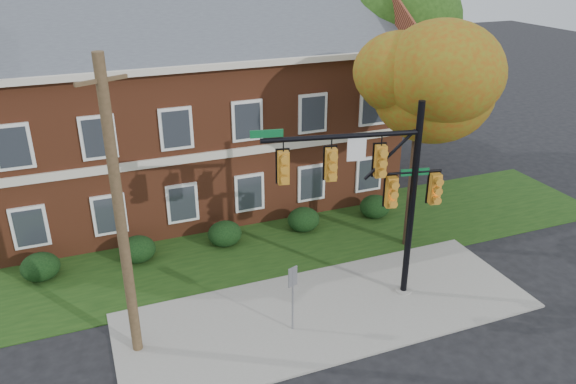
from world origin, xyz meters
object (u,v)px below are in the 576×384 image
object	(u,v)px
hedge_right	(303,220)
sign_post	(293,288)
tree_right_rear	(399,12)
hedge_center	(225,234)
traffic_signal	(377,184)
hedge_left	(138,249)
utility_pole	(120,217)
hedge_far_left	(40,267)
tree_near_right	(430,85)
apartment_building	(189,96)
hedge_far_right	(375,207)

from	to	relation	value
hedge_right	sign_post	bearing A→B (deg)	-115.83
tree_right_rear	hedge_center	bearing A→B (deg)	-151.63
traffic_signal	sign_post	size ratio (longest dim) A/B	2.96
hedge_left	utility_pole	bearing A→B (deg)	-98.06
traffic_signal	hedge_far_left	bearing A→B (deg)	164.39
tree_near_right	tree_right_rear	size ratio (longest dim) A/B	0.81
hedge_far_left	tree_near_right	world-z (taller)	tree_near_right
tree_right_rear	utility_pole	xyz separation A→B (m)	(-15.57, -11.45, -3.54)
apartment_building	tree_near_right	distance (m)	10.97
hedge_far_left	traffic_signal	bearing A→B (deg)	-26.96
apartment_building	utility_pole	distance (m)	11.42
hedge_far_right	traffic_signal	bearing A→B (deg)	-121.13
hedge_far_right	apartment_building	bearing A→B (deg)	143.11
hedge_right	hedge_far_right	xyz separation A→B (m)	(3.50, 0.00, 0.00)
hedge_left	tree_right_rear	xyz separation A→B (m)	(14.81, 6.11, 7.60)
hedge_far_left	hedge_left	size ratio (longest dim) A/B	1.00
utility_pole	tree_right_rear	bearing A→B (deg)	12.03
tree_near_right	traffic_signal	world-z (taller)	tree_near_right
hedge_right	tree_right_rear	bearing A→B (deg)	38.02
apartment_building	traffic_signal	xyz separation A→B (m)	(3.71, -10.70, -0.64)
tree_near_right	sign_post	world-z (taller)	tree_near_right
hedge_center	tree_right_rear	world-z (taller)	tree_right_rear
apartment_building	traffic_signal	size ratio (longest dim) A/B	2.68
hedge_center	tree_right_rear	distance (m)	14.94
hedge_left	hedge_far_right	bearing A→B (deg)	0.00
traffic_signal	hedge_center	bearing A→B (deg)	135.61
hedge_far_left	sign_post	distance (m)	9.79
tree_near_right	utility_pole	xyz separation A→B (m)	(-11.48, -2.51, -2.09)
traffic_signal	utility_pole	world-z (taller)	utility_pole
traffic_signal	apartment_building	bearing A→B (deg)	120.47
tree_near_right	hedge_center	bearing A→B (deg)	158.58
apartment_building	hedge_left	xyz separation A→B (m)	(-3.50, -5.25, -4.46)
apartment_building	hedge_center	distance (m)	6.89
hedge_far_right	traffic_signal	world-z (taller)	traffic_signal
apartment_building	tree_right_rear	distance (m)	11.77
traffic_signal	sign_post	world-z (taller)	traffic_signal
apartment_building	hedge_center	xyz separation A→B (m)	(0.00, -5.25, -4.46)
apartment_building	hedge_far_right	world-z (taller)	apartment_building
utility_pole	hedge_far_left	bearing A→B (deg)	92.89
hedge_right	utility_pole	bearing A→B (deg)	-145.45
apartment_building	hedge_far_left	bearing A→B (deg)	-143.11
hedge_center	utility_pole	world-z (taller)	utility_pole
hedge_left	hedge_far_right	distance (m)	10.50
apartment_building	hedge_far_right	bearing A→B (deg)	-36.89
hedge_center	traffic_signal	size ratio (longest dim) A/B	0.20
hedge_far_left	tree_near_right	distance (m)	15.75
apartment_building	hedge_far_right	xyz separation A→B (m)	(7.00, -5.25, -4.46)
hedge_far_left	tree_right_rear	bearing A→B (deg)	18.45
hedge_left	tree_right_rear	bearing A→B (deg)	22.42
hedge_far_right	utility_pole	distance (m)	13.10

